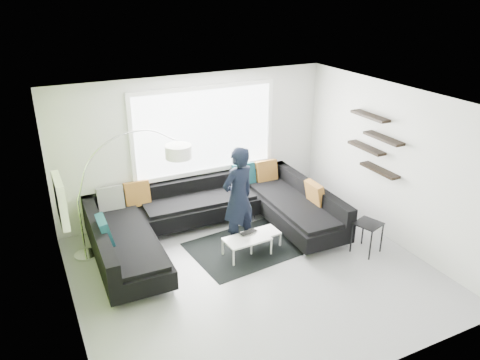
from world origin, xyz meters
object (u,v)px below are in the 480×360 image
coffee_table (254,242)px  laptop (250,234)px  side_table (367,237)px  sectional_sofa (215,221)px  person (238,198)px  arc_lamp (78,200)px

coffee_table → laptop: bearing=157.6°
coffee_table → laptop: (-0.07, 0.03, 0.18)m
coffee_table → side_table: size_ratio=1.77×
sectional_sofa → side_table: 2.68m
sectional_sofa → coffee_table: size_ratio=4.28×
side_table → laptop: size_ratio=1.54×
coffee_table → person: bearing=112.6°
sectional_sofa → laptop: size_ratio=11.66×
sectional_sofa → side_table: bearing=-32.9°
coffee_table → arc_lamp: size_ratio=0.47×
sectional_sofa → person: bearing=-39.3°
laptop → arc_lamp: bearing=144.7°
sectional_sofa → person: size_ratio=2.32×
laptop → coffee_table: bearing=-32.6°
arc_lamp → side_table: arc_lamp is taller
sectional_sofa → laptop: 0.71m
coffee_table → person: size_ratio=0.54×
coffee_table → person: person is taller
coffee_table → person: (-0.15, 0.32, 0.76)m
sectional_sofa → arc_lamp: size_ratio=2.01×
sectional_sofa → person: (0.33, -0.28, 0.52)m
arc_lamp → laptop: 2.93m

